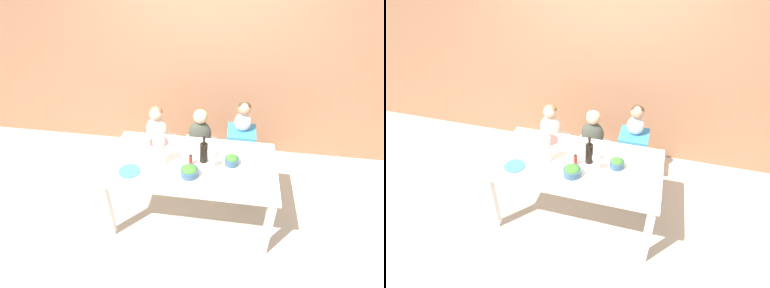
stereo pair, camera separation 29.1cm
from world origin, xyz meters
The scene contains 19 objects.
ground_plane centered at (0.00, 0.00, 0.00)m, with size 14.00×14.00×0.00m, color #BCB2A3.
wall_back centered at (0.00, 1.35, 1.35)m, with size 10.00×0.06×2.70m.
dining_table centered at (0.00, 0.00, 0.64)m, with size 1.68×0.89×0.74m.
chair_far_left centered at (-0.53, 0.71, 0.37)m, with size 0.39×0.39×0.44m.
chair_far_center centered at (0.00, 0.71, 0.37)m, with size 0.39×0.39×0.44m.
chair_right_highchair centered at (0.49, 0.71, 0.54)m, with size 0.33×0.33×0.70m.
person_child_left centered at (-0.53, 0.71, 0.68)m, with size 0.27×0.17×0.48m.
person_child_center centered at (0.00, 0.71, 0.68)m, with size 0.27×0.17×0.48m.
person_baby_right centered at (0.49, 0.71, 0.91)m, with size 0.19×0.15×0.36m.
wine_bottle centered at (0.12, 0.04, 0.85)m, with size 0.08×0.08×0.30m.
paper_towel_roll centered at (-0.30, -0.05, 0.87)m, with size 0.11×0.11×0.27m.
wine_glass_near centered at (0.21, -0.05, 0.87)m, with size 0.08×0.08×0.19m.
salad_bowl_large centered at (0.01, -0.18, 0.78)m, with size 0.17×0.17×0.10m.
salad_bowl_small centered at (0.40, 0.04, 0.78)m, with size 0.14×0.14×0.10m.
dinner_plate_front_left centered at (-0.56, -0.22, 0.74)m, with size 0.21×0.21×0.01m.
dinner_plate_back_left centered at (-0.40, 0.29, 0.74)m, with size 0.21×0.21×0.01m.
dinner_plate_back_right centered at (0.54, 0.26, 0.74)m, with size 0.21×0.21×0.01m.
dinner_plate_front_right centered at (0.45, -0.26, 0.74)m, with size 0.21×0.21×0.01m.
condiment_bottle_hot_sauce centered at (0.00, -0.03, 0.80)m, with size 0.04×0.04×0.13m.
Camera 1 is at (0.35, -2.26, 2.63)m, focal length 28.00 mm.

